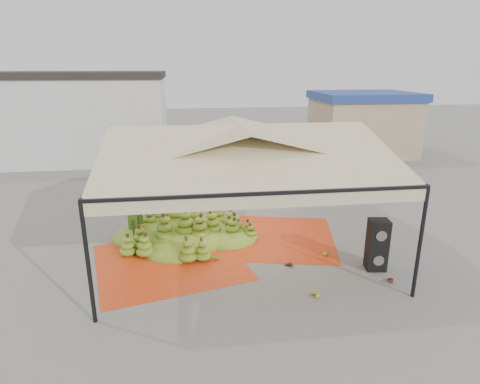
{
  "coord_description": "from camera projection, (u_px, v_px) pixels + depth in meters",
  "views": [
    {
      "loc": [
        -1.72,
        -12.47,
        5.77
      ],
      "look_at": [
        0.2,
        1.5,
        1.3
      ],
      "focal_mm": 30.0,
      "sensor_mm": 36.0,
      "label": 1
    }
  ],
  "objects": [
    {
      "name": "canopy_tent",
      "position": [
        240.0,
        147.0,
        12.74
      ],
      "size": [
        8.1,
        8.1,
        4.0
      ],
      "color": "black",
      "rests_on": "ground"
    },
    {
      "name": "ground",
      "position": [
        240.0,
        241.0,
        13.74
      ],
      "size": [
        90.0,
        90.0,
        0.0
      ],
      "primitive_type": "plane",
      "color": "slate",
      "rests_on": "ground"
    },
    {
      "name": "banana_leaves",
      "position": [
        133.0,
        245.0,
        13.47
      ],
      "size": [
        0.96,
        1.36,
        3.7
      ],
      "primitive_type": null,
      "color": "#2A731E",
      "rests_on": "ground"
    },
    {
      "name": "truck_right",
      "position": [
        308.0,
        146.0,
        23.13
      ],
      "size": [
        6.57,
        3.36,
        2.15
      ],
      "rotation": [
        0.0,
        0.0,
        -0.21
      ],
      "color": "#4B2819",
      "rests_on": "ground"
    },
    {
      "name": "hand_red_b",
      "position": [
        288.0,
        265.0,
        11.95
      ],
      "size": [
        0.49,
        0.47,
        0.17
      ],
      "primitive_type": "ellipsoid",
      "rotation": [
        0.0,
        0.0,
        0.64
      ],
      "color": "#5B2114",
      "rests_on": "ground"
    },
    {
      "name": "banana_heap",
      "position": [
        187.0,
        223.0,
        13.81
      ],
      "size": [
        5.88,
        5.12,
        1.12
      ],
      "primitive_type": "ellipsoid",
      "rotation": [
        0.0,
        0.0,
        0.17
      ],
      "color": "#597F1A",
      "rests_on": "ground"
    },
    {
      "name": "hand_yellow_a",
      "position": [
        322.0,
        252.0,
        12.73
      ],
      "size": [
        0.49,
        0.44,
        0.18
      ],
      "primitive_type": "ellipsoid",
      "rotation": [
        0.0,
        0.0,
        -0.37
      ],
      "color": "gold",
      "rests_on": "ground"
    },
    {
      "name": "hand_yellow_b",
      "position": [
        313.0,
        294.0,
        10.4
      ],
      "size": [
        0.46,
        0.39,
        0.2
      ],
      "primitive_type": "ellipsoid",
      "rotation": [
        0.0,
        0.0,
        0.09
      ],
      "color": "gold",
      "rests_on": "ground"
    },
    {
      "name": "tarp_left",
      "position": [
        170.0,
        261.0,
        12.33
      ],
      "size": [
        5.11,
        4.96,
        0.01
      ],
      "primitive_type": "cube",
      "rotation": [
        0.0,
        0.0,
        0.24
      ],
      "color": "red",
      "rests_on": "ground"
    },
    {
      "name": "building_tan",
      "position": [
        362.0,
        123.0,
        26.69
      ],
      "size": [
        6.3,
        5.3,
        4.1
      ],
      "color": "tan",
      "rests_on": "ground"
    },
    {
      "name": "hand_red_a",
      "position": [
        388.0,
        279.0,
        11.14
      ],
      "size": [
        0.5,
        0.46,
        0.18
      ],
      "primitive_type": "ellipsoid",
      "rotation": [
        0.0,
        0.0,
        -0.41
      ],
      "color": "#551713",
      "rests_on": "ground"
    },
    {
      "name": "hand_green",
      "position": [
        214.0,
        255.0,
        12.5
      ],
      "size": [
        0.63,
        0.61,
        0.22
      ],
      "primitive_type": "ellipsoid",
      "rotation": [
        0.0,
        0.0,
        -0.62
      ],
      "color": "#456E17",
      "rests_on": "ground"
    },
    {
      "name": "speaker_stack",
      "position": [
        377.0,
        245.0,
        11.68
      ],
      "size": [
        0.62,
        0.56,
        1.55
      ],
      "rotation": [
        0.0,
        0.0,
        -0.13
      ],
      "color": "black",
      "rests_on": "ground"
    },
    {
      "name": "building_white",
      "position": [
        50.0,
        117.0,
        24.85
      ],
      "size": [
        14.3,
        6.3,
        5.4
      ],
      "color": "silver",
      "rests_on": "ground"
    },
    {
      "name": "hanging_bunches",
      "position": [
        302.0,
        177.0,
        11.82
      ],
      "size": [
        3.24,
        0.24,
        0.2
      ],
      "color": "#49801A",
      "rests_on": "ground"
    },
    {
      "name": "vendor",
      "position": [
        200.0,
        188.0,
        16.57
      ],
      "size": [
        0.7,
        0.48,
        1.84
      ],
      "primitive_type": "imported",
      "rotation": [
        0.0,
        0.0,
        3.08
      ],
      "color": "gray",
      "rests_on": "ground"
    },
    {
      "name": "tarp_right",
      "position": [
        279.0,
        237.0,
        14.05
      ],
      "size": [
        4.5,
        4.64,
        0.01
      ],
      "primitive_type": "cube",
      "rotation": [
        0.0,
        0.0,
        -0.22
      ],
      "color": "#DC4214",
      "rests_on": "ground"
    },
    {
      "name": "truck_left",
      "position": [
        200.0,
        149.0,
        22.36
      ],
      "size": [
        6.42,
        4.05,
        2.09
      ],
      "rotation": [
        0.0,
        0.0,
        -0.35
      ],
      "color": "#452A17",
      "rests_on": "ground"
    }
  ]
}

